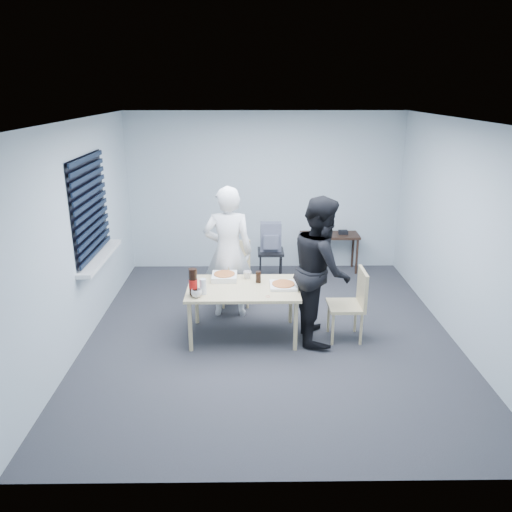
{
  "coord_description": "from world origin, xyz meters",
  "views": [
    {
      "loc": [
        -0.25,
        -5.64,
        2.94
      ],
      "look_at": [
        -0.18,
        0.1,
        1.0
      ],
      "focal_mm": 35.0,
      "sensor_mm": 36.0,
      "label": 1
    }
  ],
  "objects_px": {
    "person_white": "(228,252)",
    "side_table": "(330,239)",
    "stool": "(271,257)",
    "mug_a": "(196,293)",
    "dining_table": "(243,292)",
    "mug_b": "(247,275)",
    "soda_bottle": "(193,282)",
    "chair_right": "(353,300)",
    "chair_far": "(236,268)",
    "backpack": "(271,237)",
    "person_black": "(321,269)"
  },
  "relations": [
    {
      "from": "dining_table",
      "to": "person_white",
      "type": "height_order",
      "value": "person_white"
    },
    {
      "from": "backpack",
      "to": "chair_right",
      "type": "bearing_deg",
      "value": -40.07
    },
    {
      "from": "chair_far",
      "to": "mug_a",
      "type": "distance_m",
      "value": 1.44
    },
    {
      "from": "chair_right",
      "to": "soda_bottle",
      "type": "xyz_separation_m",
      "value": [
        -1.9,
        -0.16,
        0.3
      ]
    },
    {
      "from": "mug_b",
      "to": "chair_far",
      "type": "bearing_deg",
      "value": 102.38
    },
    {
      "from": "chair_far",
      "to": "person_white",
      "type": "relative_size",
      "value": 0.5
    },
    {
      "from": "person_white",
      "to": "backpack",
      "type": "bearing_deg",
      "value": -119.45
    },
    {
      "from": "dining_table",
      "to": "chair_right",
      "type": "bearing_deg",
      "value": -3.3
    },
    {
      "from": "chair_far",
      "to": "stool",
      "type": "xyz_separation_m",
      "value": [
        0.53,
        0.66,
        -0.07
      ]
    },
    {
      "from": "dining_table",
      "to": "mug_b",
      "type": "height_order",
      "value": "mug_b"
    },
    {
      "from": "chair_far",
      "to": "chair_right",
      "type": "distance_m",
      "value": 1.85
    },
    {
      "from": "dining_table",
      "to": "stool",
      "type": "xyz_separation_m",
      "value": [
        0.4,
        1.73,
        -0.15
      ]
    },
    {
      "from": "chair_far",
      "to": "dining_table",
      "type": "bearing_deg",
      "value": -83.54
    },
    {
      "from": "side_table",
      "to": "mug_b",
      "type": "relative_size",
      "value": 9.55
    },
    {
      "from": "person_white",
      "to": "stool",
      "type": "relative_size",
      "value": 3.2
    },
    {
      "from": "chair_right",
      "to": "backpack",
      "type": "relative_size",
      "value": 2.0
    },
    {
      "from": "stool",
      "to": "mug_a",
      "type": "bearing_deg",
      "value": -114.72
    },
    {
      "from": "person_black",
      "to": "side_table",
      "type": "xyz_separation_m",
      "value": [
        0.48,
        2.35,
        -0.33
      ]
    },
    {
      "from": "chair_right",
      "to": "mug_b",
      "type": "height_order",
      "value": "chair_right"
    },
    {
      "from": "person_white",
      "to": "mug_b",
      "type": "distance_m",
      "value": 0.47
    },
    {
      "from": "dining_table",
      "to": "soda_bottle",
      "type": "relative_size",
      "value": 4.19
    },
    {
      "from": "person_white",
      "to": "side_table",
      "type": "xyz_separation_m",
      "value": [
        1.61,
        1.69,
        -0.33
      ]
    },
    {
      "from": "chair_far",
      "to": "mug_b",
      "type": "xyz_separation_m",
      "value": [
        0.17,
        -0.78,
        0.19
      ]
    },
    {
      "from": "person_white",
      "to": "backpack",
      "type": "relative_size",
      "value": 3.98
    },
    {
      "from": "stool",
      "to": "mug_a",
      "type": "distance_m",
      "value": 2.25
    },
    {
      "from": "soda_bottle",
      "to": "stool",
      "type": "bearing_deg",
      "value": 63.55
    },
    {
      "from": "side_table",
      "to": "stool",
      "type": "distance_m",
      "value": 1.18
    },
    {
      "from": "person_white",
      "to": "person_black",
      "type": "xyz_separation_m",
      "value": [
        1.13,
        -0.66,
        0.0
      ]
    },
    {
      "from": "chair_right",
      "to": "chair_far",
      "type": "bearing_deg",
      "value": 141.61
    },
    {
      "from": "chair_far",
      "to": "chair_right",
      "type": "height_order",
      "value": "same"
    },
    {
      "from": "person_white",
      "to": "soda_bottle",
      "type": "xyz_separation_m",
      "value": [
        -0.37,
        -0.88,
        -0.08
      ]
    },
    {
      "from": "person_black",
      "to": "mug_b",
      "type": "relative_size",
      "value": 17.7
    },
    {
      "from": "backpack",
      "to": "person_black",
      "type": "bearing_deg",
      "value": -50.4
    },
    {
      "from": "chair_far",
      "to": "backpack",
      "type": "bearing_deg",
      "value": 50.97
    },
    {
      "from": "chair_right",
      "to": "soda_bottle",
      "type": "distance_m",
      "value": 1.93
    },
    {
      "from": "person_white",
      "to": "chair_right",
      "type": "bearing_deg",
      "value": 154.76
    },
    {
      "from": "person_black",
      "to": "soda_bottle",
      "type": "distance_m",
      "value": 1.52
    },
    {
      "from": "person_white",
      "to": "person_black",
      "type": "bearing_deg",
      "value": 149.69
    },
    {
      "from": "mug_b",
      "to": "side_table",
      "type": "bearing_deg",
      "value": 56.39
    },
    {
      "from": "person_white",
      "to": "mug_a",
      "type": "distance_m",
      "value": 1.02
    },
    {
      "from": "dining_table",
      "to": "person_white",
      "type": "xyz_separation_m",
      "value": [
        -0.2,
        0.64,
        0.29
      ]
    },
    {
      "from": "mug_b",
      "to": "soda_bottle",
      "type": "height_order",
      "value": "soda_bottle"
    },
    {
      "from": "side_table",
      "to": "mug_a",
      "type": "distance_m",
      "value": 3.28
    },
    {
      "from": "person_white",
      "to": "soda_bottle",
      "type": "bearing_deg",
      "value": 67.08
    },
    {
      "from": "mug_b",
      "to": "soda_bottle",
      "type": "bearing_deg",
      "value": -139.94
    },
    {
      "from": "soda_bottle",
      "to": "person_black",
      "type": "bearing_deg",
      "value": 8.12
    },
    {
      "from": "backpack",
      "to": "dining_table",
      "type": "bearing_deg",
      "value": -80.5
    },
    {
      "from": "person_white",
      "to": "side_table",
      "type": "distance_m",
      "value": 2.36
    },
    {
      "from": "soda_bottle",
      "to": "chair_right",
      "type": "bearing_deg",
      "value": 4.71
    },
    {
      "from": "person_white",
      "to": "mug_a",
      "type": "relative_size",
      "value": 14.39
    }
  ]
}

